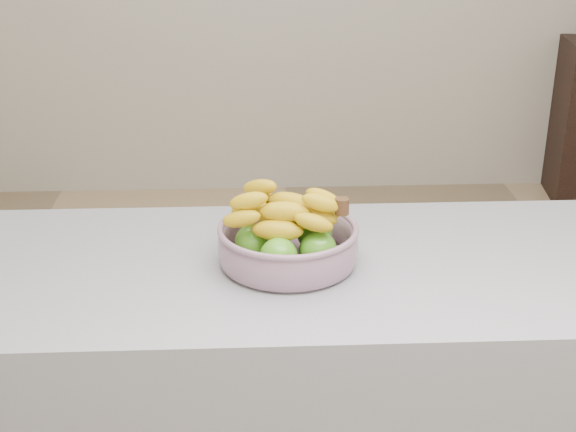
# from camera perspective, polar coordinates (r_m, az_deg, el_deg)

# --- Properties ---
(ground) EXTENTS (4.00, 4.00, 0.00)m
(ground) POSITION_cam_1_polar(r_m,az_deg,el_deg) (2.70, 1.73, -13.25)
(ground) COLOR tan
(ground) RESTS_ON ground
(fruit_bowl) EXTENTS (0.27, 0.27, 0.15)m
(fruit_bowl) POSITION_cam_1_polar(r_m,az_deg,el_deg) (1.54, -0.02, -1.73)
(fruit_bowl) COLOR #9198AE
(fruit_bowl) RESTS_ON counter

